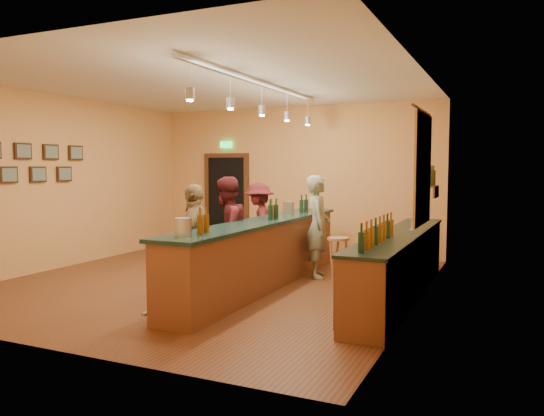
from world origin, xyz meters
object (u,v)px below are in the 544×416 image
at_px(back_counter, 400,264).
at_px(customer_c, 259,223).
at_px(tasting_bar, 262,249).
at_px(customer_a, 226,231).
at_px(bartender, 318,226).
at_px(bar_stool, 338,246).
at_px(customer_b, 195,242).

height_order(back_counter, customer_c, customer_c).
relative_size(back_counter, tasting_bar, 0.89).
bearing_deg(customer_a, tasting_bar, 109.19).
distance_m(back_counter, bartender, 1.82).
relative_size(back_counter, bar_stool, 6.18).
xyz_separation_m(tasting_bar, bartender, (0.55, 1.06, 0.26)).
bearing_deg(customer_c, back_counter, 37.82).
bearing_deg(bar_stool, tasting_bar, -140.38).
height_order(tasting_bar, bartender, bartender).
height_order(bartender, bar_stool, bartender).
xyz_separation_m(tasting_bar, customer_c, (-0.91, 1.78, 0.18)).
bearing_deg(bar_stool, bartender, 151.22).
distance_m(customer_c, bar_stool, 2.14).
distance_m(bartender, customer_c, 1.63).
relative_size(customer_a, customer_b, 1.05).
xyz_separation_m(tasting_bar, customer_b, (-0.55, -1.06, 0.21)).
bearing_deg(back_counter, customer_b, -154.89).
distance_m(bartender, customer_a, 1.63).
height_order(tasting_bar, customer_b, customer_b).
relative_size(bartender, customer_a, 1.01).
bearing_deg(customer_c, bar_stool, 38.88).
bearing_deg(customer_a, customer_c, -165.72).
distance_m(customer_b, customer_c, 2.86).
height_order(back_counter, bar_stool, back_counter).
distance_m(back_counter, bar_stool, 1.29).
relative_size(bartender, customer_b, 1.06).
bearing_deg(bartender, customer_b, 131.36).
bearing_deg(bar_stool, customer_a, -147.71).
bearing_deg(customer_b, tasting_bar, 134.20).
xyz_separation_m(tasting_bar, bar_stool, (0.99, 0.82, -0.01)).
height_order(customer_b, bar_stool, customer_b).
xyz_separation_m(bartender, bar_stool, (0.44, -0.24, -0.28)).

